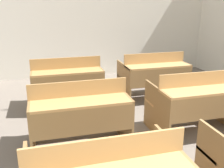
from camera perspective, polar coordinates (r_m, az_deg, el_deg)
wall_back at (r=6.31m, az=-4.66°, el=15.90°), size 5.91×0.06×3.11m
bench_second_left at (r=3.16m, az=-7.11°, el=-6.41°), size 1.14×0.78×0.85m
bench_second_right at (r=3.69m, az=17.93°, el=-3.63°), size 1.14×0.78×0.85m
bench_third_left at (r=4.45m, az=-9.77°, el=0.56°), size 1.14×0.78×0.85m
bench_third_right at (r=4.83m, az=9.01°, el=1.96°), size 1.14×0.78×0.85m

